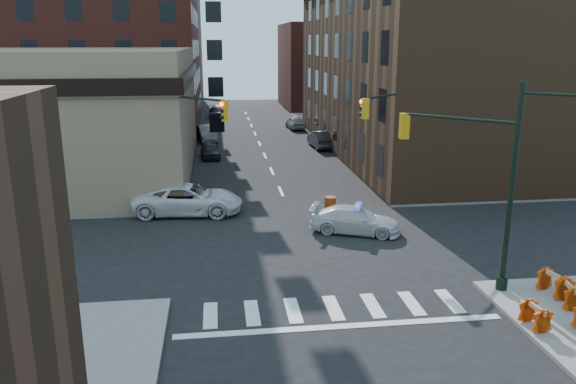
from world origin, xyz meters
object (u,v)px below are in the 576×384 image
object	(u,v)px
parked_car_wfar	(207,133)
parked_car_enear	(321,139)
parked_car_wnear	(210,151)
barricade_se_a	(569,295)
police_car	(355,220)
barrel_bank	(194,207)
pedestrian_b	(133,198)
barrel_road	(330,206)
pedestrian_a	(139,191)
barricade_nw_a	(174,204)
pickup	(188,199)

from	to	relation	value
parked_car_wfar	parked_car_enear	xyz separation A→B (m)	(10.48, -5.16, 0.04)
parked_car_wnear	barricade_se_a	bearing A→B (deg)	-70.34
police_car	barrel_bank	world-z (taller)	police_car
parked_car_wfar	barricade_se_a	xyz separation A→B (m)	(13.48, -38.17, -0.18)
pedestrian_b	barrel_road	xyz separation A→B (m)	(10.98, -1.67, -0.40)
pedestrian_a	police_car	bearing A→B (deg)	-32.33
police_car	barrel_bank	size ratio (longest dim) A/B	5.19
parked_car_wfar	pedestrian_a	xyz separation A→B (m)	(-3.74, -22.75, 0.26)
barricade_nw_a	police_car	bearing A→B (deg)	-17.41
pickup	barrel_bank	xyz separation A→B (m)	(0.30, -0.20, -0.41)
parked_car_enear	barricade_se_a	world-z (taller)	parked_car_enear
pedestrian_a	barricade_nw_a	bearing A→B (deg)	-43.58
barricade_se_a	pedestrian_a	bearing A→B (deg)	59.66
police_car	parked_car_enear	distance (m)	23.76
parked_car_wnear	pedestrian_b	bearing A→B (deg)	-109.40
pedestrian_b	barricade_nw_a	world-z (taller)	pedestrian_b
parked_car_wnear	pedestrian_b	distance (m)	16.15
parked_car_enear	barricade_se_a	distance (m)	33.15
parked_car_wnear	parked_car_enear	distance (m)	10.71
barrel_road	barricade_se_a	size ratio (longest dim) A/B	0.98
parked_car_enear	barrel_bank	bearing A→B (deg)	57.05
barricade_nw_a	parked_car_wnear	bearing A→B (deg)	90.22
police_car	pickup	bearing A→B (deg)	84.86
police_car	pedestrian_b	world-z (taller)	pedestrian_b
pickup	barrel_road	world-z (taller)	pickup
parked_car_enear	barrel_bank	world-z (taller)	parked_car_enear
barricade_se_a	barricade_nw_a	size ratio (longest dim) A/B	0.85
barricade_se_a	pedestrian_b	bearing A→B (deg)	62.62
parked_car_wnear	barrel_bank	distance (m)	16.01
pedestrian_b	barricade_se_a	distance (m)	22.30
pedestrian_a	barricade_nw_a	world-z (taller)	pedestrian_a
barricade_nw_a	pedestrian_b	bearing A→B (deg)	179.65
barrel_road	barricade_se_a	world-z (taller)	barrel_road
parked_car_wnear	pedestrian_a	world-z (taller)	pedestrian_a
pedestrian_b	barrel_road	bearing A→B (deg)	-6.69
police_car	pedestrian_b	size ratio (longest dim) A/B	2.86
pedestrian_a	barrel_bank	distance (m)	3.74
barrel_bank	barricade_nw_a	distance (m)	1.10
pickup	pedestrian_b	world-z (taller)	pedestrian_b
police_car	barrel_road	distance (m)	3.02
barricade_nw_a	parked_car_enear	bearing A→B (deg)	65.13
pickup	parked_car_wfar	size ratio (longest dim) A/B	1.34
barrel_road	barricade_nw_a	size ratio (longest dim) A/B	0.83
barrel_road	parked_car_wnear	bearing A→B (deg)	111.43
barricade_se_a	parked_car_wnear	bearing A→B (deg)	35.47
pickup	parked_car_wnear	xyz separation A→B (m)	(1.16, 15.79, -0.21)
parked_car_wfar	barrel_road	size ratio (longest dim) A/B	4.13
parked_car_wfar	barrel_road	bearing A→B (deg)	-82.22
parked_car_enear	pedestrian_b	bearing A→B (deg)	49.54
police_car	parked_car_wnear	bearing A→B (deg)	42.21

